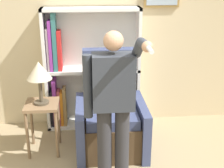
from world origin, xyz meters
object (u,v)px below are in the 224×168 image
(bookcase, at_px, (82,71))
(table_lamp, at_px, (39,72))
(side_table, at_px, (42,113))
(armchair, at_px, (110,120))
(person_standing, at_px, (113,102))

(bookcase, xyz_separation_m, table_lamp, (-0.49, -0.66, 0.21))
(side_table, height_order, table_lamp, table_lamp)
(armchair, bearing_deg, person_standing, -92.63)
(person_standing, xyz_separation_m, side_table, (-0.80, 0.68, -0.42))
(armchair, relative_size, table_lamp, 2.36)
(armchair, distance_m, table_lamp, 1.06)
(bookcase, height_order, side_table, bookcase)
(person_standing, relative_size, table_lamp, 3.16)
(bookcase, height_order, person_standing, bookcase)
(bookcase, distance_m, side_table, 0.88)
(bookcase, bearing_deg, table_lamp, -126.39)
(armchair, bearing_deg, table_lamp, -178.19)
(bookcase, xyz_separation_m, armchair, (0.35, -0.63, -0.45))
(person_standing, distance_m, table_lamp, 1.06)
(armchair, xyz_separation_m, side_table, (-0.83, -0.03, 0.14))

